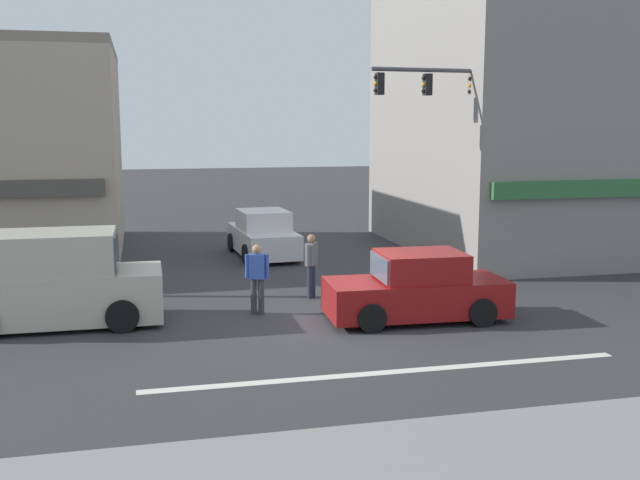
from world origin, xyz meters
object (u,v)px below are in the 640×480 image
van_crossing_rightbound (51,282)px  pedestrian_far_side (257,275)px  sedan_parked_curbside (417,290)px  sedan_approaching_near (263,235)px  pedestrian_mid_crossing (311,262)px  traffic_light_mast (484,129)px  street_tree (486,157)px

van_crossing_rightbound → pedestrian_far_side: size_ratio=2.76×
sedan_parked_curbside → sedan_approaching_near: same height
van_crossing_rightbound → pedestrian_mid_crossing: (6.21, 1.29, -0.06)m
traffic_light_mast → pedestrian_far_side: bearing=-156.8°
sedan_approaching_near → pedestrian_far_side: 7.84m
sedan_parked_curbside → pedestrian_mid_crossing: bearing=124.5°
sedan_approaching_near → pedestrian_mid_crossing: pedestrian_mid_crossing is taller
street_tree → van_crossing_rightbound: 13.82m
sedan_parked_curbside → van_crossing_rightbound: (-8.07, 1.42, 0.29)m
pedestrian_mid_crossing → van_crossing_rightbound: bearing=-168.3°
traffic_light_mast → pedestrian_mid_crossing: (-5.53, -1.72, -3.35)m
sedan_parked_curbside → van_crossing_rightbound: 8.20m
sedan_approaching_near → pedestrian_far_side: bearing=-100.2°
pedestrian_far_side → street_tree: bearing=30.8°
traffic_light_mast → van_crossing_rightbound: 12.56m
street_tree → pedestrian_far_side: (-8.13, -4.85, -2.45)m
sedan_parked_curbside → pedestrian_far_side: 3.74m
street_tree → van_crossing_rightbound: bearing=-159.3°
traffic_light_mast → sedan_approaching_near: size_ratio=1.48×
sedan_parked_curbside → pedestrian_far_side: size_ratio=2.50×
street_tree → pedestrian_far_side: 9.78m
pedestrian_far_side → sedan_approaching_near: bearing=79.8°
sedan_approaching_near → pedestrian_mid_crossing: size_ratio=2.52×
street_tree → pedestrian_far_side: bearing=-149.2°
van_crossing_rightbound → pedestrian_far_side: bearing=-0.6°
sedan_approaching_near → van_crossing_rightbound: size_ratio=0.91×
sedan_parked_curbside → pedestrian_mid_crossing: size_ratio=2.50×
sedan_approaching_near → pedestrian_far_side: pedestrian_far_side is taller
van_crossing_rightbound → pedestrian_mid_crossing: bearing=11.7°
traffic_light_mast → sedan_approaching_near: traffic_light_mast is taller
sedan_parked_curbside → sedan_approaching_near: (-2.09, 9.08, 0.00)m
sedan_parked_curbside → van_crossing_rightbound: size_ratio=0.90×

